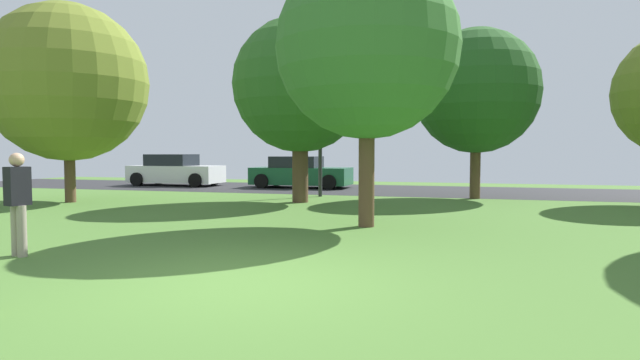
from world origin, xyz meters
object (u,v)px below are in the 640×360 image
at_px(oak_tree_left, 476,91).
at_px(person_bystander, 18,200).
at_px(oak_tree_right, 367,48).
at_px(parked_car_green, 300,173).
at_px(maple_tree_far, 68,83).
at_px(street_lamp_post, 320,134).
at_px(parked_car_white, 175,171).
at_px(maple_tree_near, 300,85).

bearing_deg(oak_tree_left, person_bystander, -119.13).
bearing_deg(oak_tree_right, parked_car_green, 114.92).
bearing_deg(oak_tree_right, person_bystander, -134.42).
height_order(oak_tree_right, maple_tree_far, maple_tree_far).
relative_size(parked_car_green, street_lamp_post, 0.97).
distance_m(maple_tree_far, person_bystander, 9.65).
relative_size(oak_tree_left, oak_tree_right, 1.00).
height_order(oak_tree_left, parked_car_white, oak_tree_left).
distance_m(person_bystander, parked_car_green, 15.78).
relative_size(parked_car_white, street_lamp_post, 0.97).
distance_m(maple_tree_far, parked_car_green, 10.27).
relative_size(maple_tree_near, person_bystander, 3.67).
height_order(maple_tree_near, person_bystander, maple_tree_near).
bearing_deg(maple_tree_far, street_lamp_post, 31.19).
bearing_deg(street_lamp_post, maple_tree_far, -148.81).
bearing_deg(person_bystander, maple_tree_far, 51.75).
bearing_deg(street_lamp_post, person_bystander, -97.33).
bearing_deg(oak_tree_left, maple_tree_far, -158.25).
distance_m(oak_tree_right, parked_car_green, 12.68).
height_order(maple_tree_near, parked_car_green, maple_tree_near).
distance_m(oak_tree_left, parked_car_white, 14.37).
distance_m(oak_tree_left, street_lamp_post, 5.58).
distance_m(oak_tree_left, oak_tree_right, 7.99).
relative_size(maple_tree_near, maple_tree_far, 0.94).
distance_m(oak_tree_left, parked_car_green, 8.79).
bearing_deg(person_bystander, parked_car_green, 16.77).
relative_size(maple_tree_near, street_lamp_post, 1.30).
height_order(maple_tree_near, maple_tree_far, maple_tree_far).
xyz_separation_m(oak_tree_right, person_bystander, (-4.53, -4.63, -2.94)).
height_order(oak_tree_left, street_lamp_post, oak_tree_left).
height_order(oak_tree_right, street_lamp_post, oak_tree_right).
relative_size(maple_tree_far, parked_car_green, 1.43).
bearing_deg(oak_tree_right, oak_tree_left, 73.21).
xyz_separation_m(maple_tree_near, person_bystander, (-1.47, -9.36, -2.83)).
height_order(oak_tree_left, person_bystander, oak_tree_left).
bearing_deg(parked_car_green, street_lamp_post, -62.88).
relative_size(oak_tree_left, maple_tree_near, 0.99).
height_order(maple_tree_far, parked_car_white, maple_tree_far).
bearing_deg(parked_car_white, oak_tree_right, -43.73).
distance_m(maple_tree_near, parked_car_green, 7.40).
distance_m(maple_tree_near, street_lamp_post, 2.67).
distance_m(maple_tree_near, maple_tree_far, 7.34).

